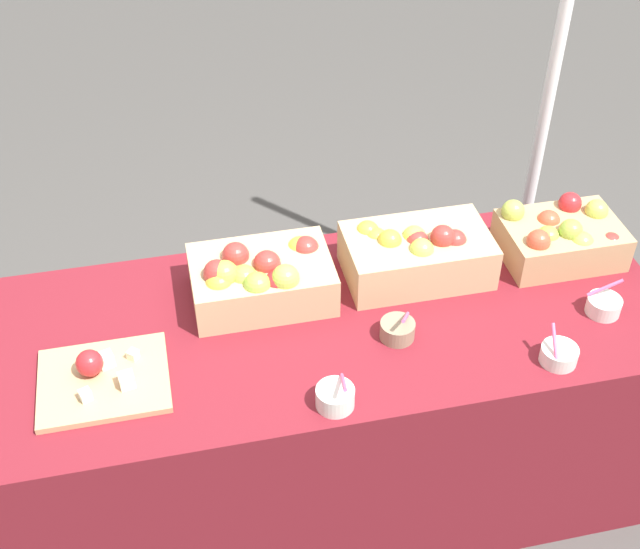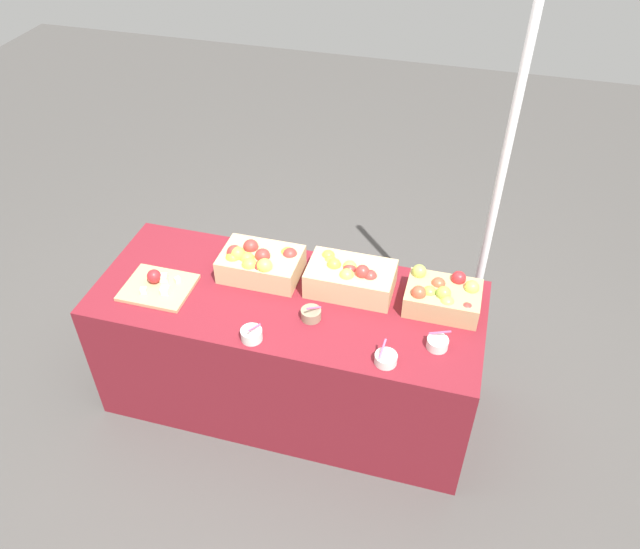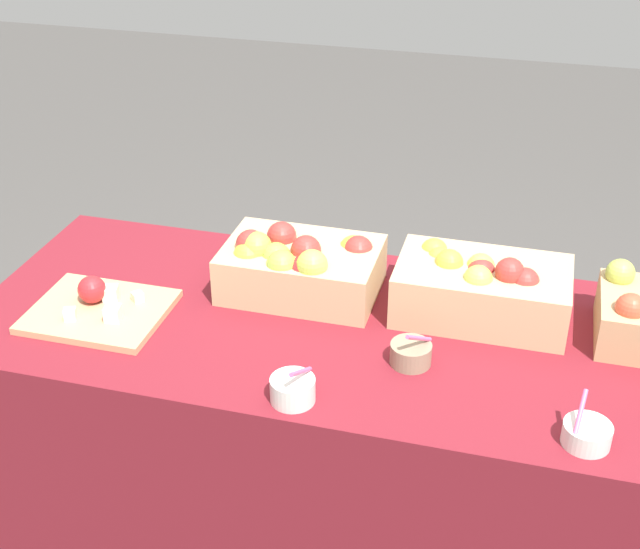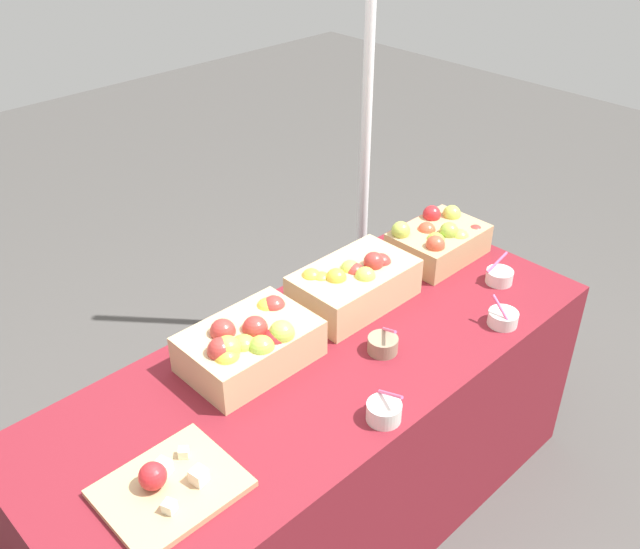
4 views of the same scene
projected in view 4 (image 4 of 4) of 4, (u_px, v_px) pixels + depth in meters
ground_plane at (322, 514)px, 2.56m from camera, size 10.00×10.00×0.00m
table at (322, 442)px, 2.36m from camera, size 1.90×0.76×0.74m
apple_crate_left at (439, 240)px, 2.62m from camera, size 0.35×0.24×0.16m
apple_crate_middle at (353, 283)px, 2.36m from camera, size 0.42×0.25×0.18m
apple_crate_right at (250, 343)px, 2.09m from camera, size 0.39×0.27×0.17m
cutting_board_front at (168, 485)px, 1.71m from camera, size 0.33×0.27×0.09m
sample_bowl_near at (383, 344)px, 2.16m from camera, size 0.09×0.10×0.11m
sample_bowl_mid at (503, 318)px, 2.28m from camera, size 0.10×0.10×0.11m
sample_bowl_far at (384, 411)px, 1.92m from camera, size 0.10×0.10×0.11m
sample_bowl_extra at (499, 276)px, 2.49m from camera, size 0.10×0.10×0.10m
tent_pole at (366, 128)px, 2.92m from camera, size 0.04×0.04×2.11m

